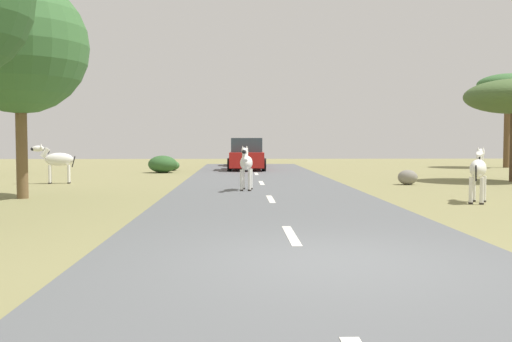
% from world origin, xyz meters
% --- Properties ---
extents(ground_plane, '(90.00, 90.00, 0.00)m').
position_xyz_m(ground_plane, '(0.00, 0.00, 0.00)').
color(ground_plane, olive).
extents(road, '(6.00, 64.00, 0.05)m').
position_xyz_m(road, '(-0.37, 0.00, 0.03)').
color(road, '#56595B').
rests_on(road, ground_plane).
extents(lane_markings, '(0.16, 56.00, 0.01)m').
position_xyz_m(lane_markings, '(-0.37, -1.00, 0.05)').
color(lane_markings, silver).
rests_on(lane_markings, road).
extents(zebra_0, '(0.49, 1.53, 1.44)m').
position_xyz_m(zebra_0, '(-1.00, 10.81, 0.91)').
color(zebra_0, silver).
rests_on(zebra_0, road).
extents(zebra_1, '(1.59, 0.66, 1.53)m').
position_xyz_m(zebra_1, '(-8.19, 14.64, 0.91)').
color(zebra_1, silver).
rests_on(zebra_1, ground_plane).
extents(zebra_2, '(0.96, 1.45, 1.49)m').
position_xyz_m(zebra_2, '(5.08, 7.39, 0.89)').
color(zebra_2, silver).
rests_on(zebra_2, ground_plane).
extents(car_0, '(2.07, 4.37, 1.74)m').
position_xyz_m(car_0, '(-0.78, 23.77, 0.85)').
color(car_0, red).
rests_on(car_0, road).
extents(car_1, '(2.08, 4.37, 1.74)m').
position_xyz_m(car_1, '(-0.74, 29.68, 0.85)').
color(car_1, red).
rests_on(car_1, road).
extents(tree_1, '(3.62, 3.62, 5.72)m').
position_xyz_m(tree_1, '(15.21, 27.14, 4.99)').
color(tree_1, brown).
rests_on(tree_1, ground_plane).
extents(tree_2, '(3.80, 3.80, 6.19)m').
position_xyz_m(tree_2, '(-7.37, 8.92, 4.28)').
color(tree_2, brown).
rests_on(tree_2, ground_plane).
extents(bush_0, '(0.96, 0.87, 0.58)m').
position_xyz_m(bush_0, '(-4.95, 24.17, 0.29)').
color(bush_0, '#386633').
rests_on(bush_0, ground_plane).
extents(bush_3, '(1.47, 1.32, 0.88)m').
position_xyz_m(bush_3, '(-5.13, 22.06, 0.44)').
color(bush_3, '#2D5628').
rests_on(bush_3, ground_plane).
extents(rock_3, '(0.73, 0.57, 0.55)m').
position_xyz_m(rock_3, '(5.08, 13.67, 0.28)').
color(rock_3, gray).
rests_on(rock_3, ground_plane).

